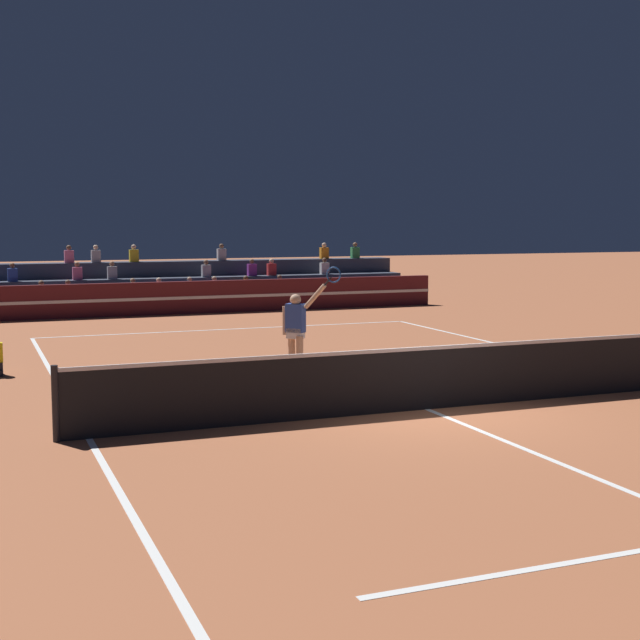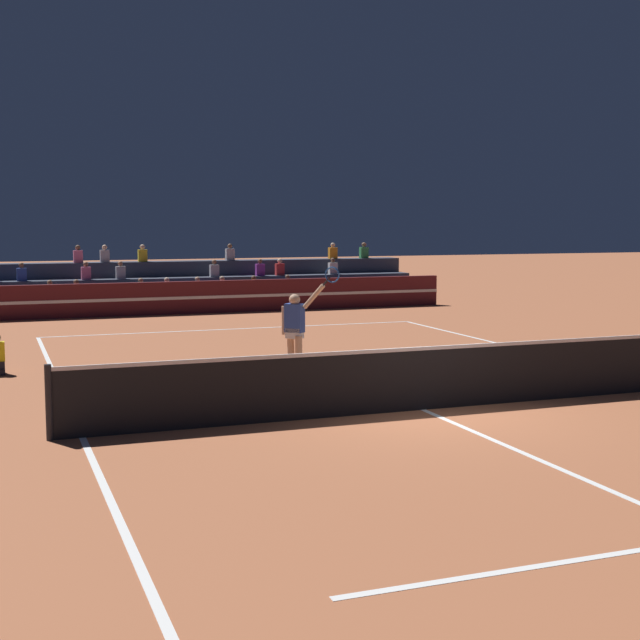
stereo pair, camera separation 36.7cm
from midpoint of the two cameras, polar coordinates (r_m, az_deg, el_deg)
ground_plane at (r=14.99m, az=7.29°, el=-5.72°), size 120.00×120.00×0.00m
court_lines at (r=14.99m, az=7.29°, el=-5.71°), size 11.10×23.90×0.01m
tennis_net at (r=14.88m, az=7.32°, el=-3.67°), size 12.00×0.10×1.10m
sponsor_banner_wall at (r=30.51m, az=-7.40°, el=1.46°), size 18.00×0.26×1.10m
bleacher_stand at (r=32.96m, az=-8.42°, el=1.98°), size 17.56×2.85×2.28m
tennis_player at (r=17.38m, az=-0.95°, el=-0.72°), size 0.92×1.02×2.32m
tennis_ball at (r=17.19m, az=-10.13°, el=-4.10°), size 0.07×0.07×0.07m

